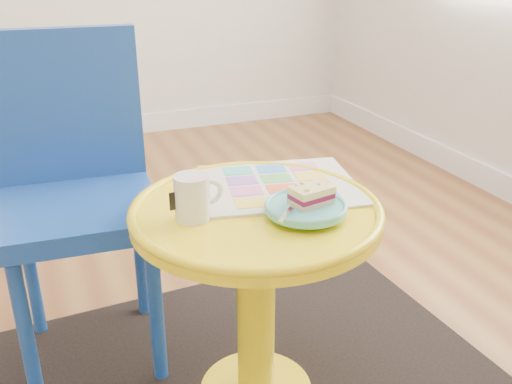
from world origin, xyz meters
name	(u,v)px	position (x,y,z in m)	size (l,w,h in m)	color
floor	(60,348)	(0.00, 0.00, 0.00)	(4.00, 4.00, 0.00)	brown
side_table	(256,267)	(0.46, -0.38, 0.38)	(0.56, 0.56, 0.53)	yellow
chair	(75,180)	(0.10, 0.01, 0.51)	(0.42, 0.42, 0.88)	#163F94
newspaper	(279,185)	(0.56, -0.28, 0.54)	(0.37, 0.31, 0.01)	silver
mug	(193,196)	(0.32, -0.38, 0.59)	(0.11, 0.08, 0.10)	silver
plate	(306,208)	(0.54, -0.46, 0.55)	(0.18, 0.18, 0.02)	#51ACAA
cake_slice	(311,195)	(0.56, -0.46, 0.58)	(0.10, 0.08, 0.04)	#D3BC8C
fork	(293,207)	(0.51, -0.46, 0.56)	(0.11, 0.11, 0.00)	silver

